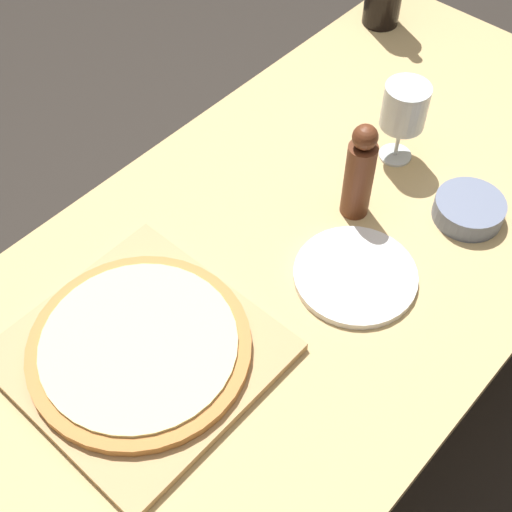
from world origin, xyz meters
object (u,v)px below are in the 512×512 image
(pizza, at_px, (139,346))
(small_bowl, at_px, (469,209))
(wine_glass, at_px, (405,108))
(pepper_mill, at_px, (359,173))

(pizza, distance_m, small_bowl, 0.66)
(wine_glass, height_order, small_bowl, wine_glass)
(pepper_mill, distance_m, small_bowl, 0.23)
(wine_glass, bearing_deg, small_bowl, -13.19)
(pizza, xyz_separation_m, small_bowl, (0.23, 0.62, -0.01))
(pepper_mill, height_order, wine_glass, pepper_mill)
(pepper_mill, relative_size, small_bowl, 1.58)
(small_bowl, bearing_deg, wine_glass, 166.81)
(wine_glass, distance_m, small_bowl, 0.23)
(wine_glass, relative_size, small_bowl, 1.32)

